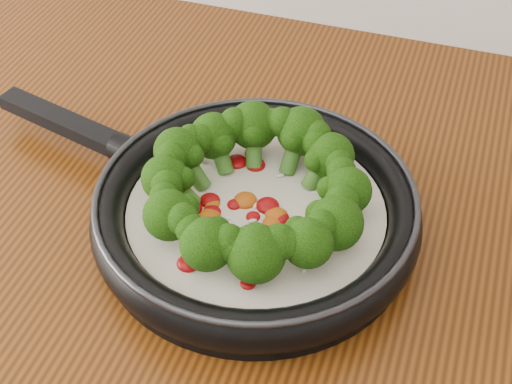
% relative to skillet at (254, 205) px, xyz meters
% --- Properties ---
extents(skillet, '(0.48, 0.35, 0.08)m').
position_rel_skillet_xyz_m(skillet, '(0.00, 0.00, 0.00)').
color(skillet, black).
rests_on(skillet, counter).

